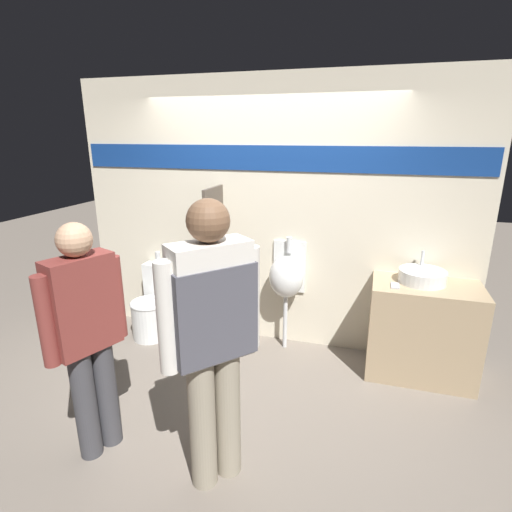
{
  "coord_description": "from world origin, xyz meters",
  "views": [
    {
      "loc": [
        1.03,
        -3.25,
        2.15
      ],
      "look_at": [
        0.0,
        0.17,
        1.05
      ],
      "focal_mm": 28.0,
      "sensor_mm": 36.0,
      "label": 1
    }
  ],
  "objects": [
    {
      "name": "ground_plane",
      "position": [
        0.0,
        0.0,
        0.0
      ],
      "size": [
        16.0,
        16.0,
        0.0
      ],
      "primitive_type": "plane",
      "color": "#70665B"
    },
    {
      "name": "display_wall",
      "position": [
        0.0,
        0.6,
        1.36
      ],
      "size": [
        4.09,
        0.07,
        2.7
      ],
      "color": "beige",
      "rests_on": "ground_plane"
    },
    {
      "name": "sink_counter",
      "position": [
        1.53,
        0.29,
        0.44
      ],
      "size": [
        0.93,
        0.55,
        0.88
      ],
      "color": "tan",
      "rests_on": "ground_plane"
    },
    {
      "name": "sink_basin",
      "position": [
        1.48,
        0.35,
        0.94
      ],
      "size": [
        0.4,
        0.4,
        0.26
      ],
      "color": "silver",
      "rests_on": "sink_counter"
    },
    {
      "name": "cell_phone",
      "position": [
        1.26,
        0.18,
        0.89
      ],
      "size": [
        0.07,
        0.14,
        0.01
      ],
      "color": "#B7B7BC",
      "rests_on": "sink_counter"
    },
    {
      "name": "divider_near_counter",
      "position": [
        -0.49,
        0.34,
        0.83
      ],
      "size": [
        0.03,
        0.46,
        1.65
      ],
      "color": "#4C4238",
      "rests_on": "ground_plane"
    },
    {
      "name": "urinal_near_counter",
      "position": [
        0.24,
        0.43,
        0.78
      ],
      "size": [
        0.35,
        0.3,
        1.17
      ],
      "color": "silver",
      "rests_on": "ground_plane"
    },
    {
      "name": "toilet",
      "position": [
        -1.22,
        0.27,
        0.31
      ],
      "size": [
        0.39,
        0.56,
        0.91
      ],
      "color": "silver",
      "rests_on": "ground_plane"
    },
    {
      "name": "person_in_vest",
      "position": [
        0.18,
        -1.33,
        1.06
      ],
      "size": [
        0.49,
        0.52,
        1.82
      ],
      "rotation": [
        0.0,
        0.0,
        0.85
      ],
      "color": "gray",
      "rests_on": "ground_plane"
    },
    {
      "name": "person_with_lanyard",
      "position": [
        -0.7,
        -1.33,
        0.91
      ],
      "size": [
        0.32,
        0.54,
        1.64
      ],
      "rotation": [
        0.0,
        0.0,
        1.2
      ],
      "color": "#3D3D42",
      "rests_on": "ground_plane"
    }
  ]
}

